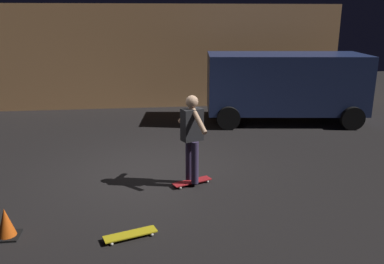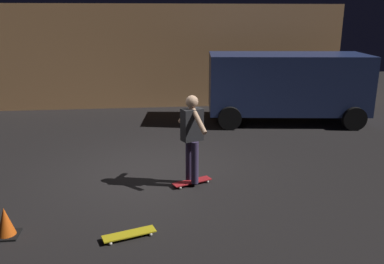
% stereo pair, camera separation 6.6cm
% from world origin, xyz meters
% --- Properties ---
extents(ground_plane, '(28.00, 28.00, 0.00)m').
position_xyz_m(ground_plane, '(0.00, 0.00, 0.00)').
color(ground_plane, black).
extents(low_building, '(13.21, 3.93, 3.49)m').
position_xyz_m(low_building, '(0.25, 8.10, 1.75)').
color(low_building, tan).
rests_on(low_building, ground_plane).
extents(parked_van, '(4.80, 2.70, 2.03)m').
position_xyz_m(parked_van, '(4.15, 3.83, 1.16)').
color(parked_van, navy).
rests_on(parked_van, ground_plane).
extents(skateboard_ridden, '(0.80, 0.49, 0.07)m').
position_xyz_m(skateboard_ridden, '(0.80, -0.64, 0.06)').
color(skateboard_ridden, '#AD1E23').
rests_on(skateboard_ridden, ground_plane).
extents(skateboard_spare, '(0.80, 0.43, 0.07)m').
position_xyz_m(skateboard_spare, '(-0.32, -2.45, 0.06)').
color(skateboard_spare, gold).
rests_on(skateboard_spare, ground_plane).
extents(skater, '(0.46, 0.94, 1.67)m').
position_xyz_m(skater, '(0.80, -0.64, 1.04)').
color(skater, '#382D4C').
rests_on(skater, skateboard_ridden).
extents(traffic_cone, '(0.34, 0.34, 0.46)m').
position_xyz_m(traffic_cone, '(-2.12, -2.21, 0.21)').
color(traffic_cone, black).
rests_on(traffic_cone, ground_plane).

